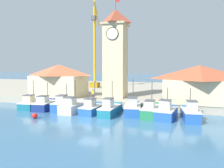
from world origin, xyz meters
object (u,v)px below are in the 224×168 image
object	(u,v)px
fishing_boat_center	(93,108)
fishing_boat_end_right	(191,113)
fishing_boat_far_right	(166,112)
fishing_boat_mid_left	(73,106)
mooring_buoy	(35,116)
warehouse_left	(59,80)
fishing_boat_right_inner	(133,108)
fishing_boat_mid_right	(110,109)
fishing_boat_right_outer	(151,110)
fishing_boat_far_left	(31,104)
fishing_boat_left_outer	(46,104)
dock_worker_near_tower	(93,94)
warehouse_right	(199,83)
port_crane_near	(95,55)
clock_tower	(115,52)
fishing_boat_left_inner	(64,104)

from	to	relation	value
fishing_boat_center	fishing_boat_end_right	size ratio (longest dim) A/B	1.06
fishing_boat_center	fishing_boat_far_right	size ratio (longest dim) A/B	1.01
fishing_boat_mid_left	fishing_boat_center	world-z (taller)	fishing_boat_mid_left
fishing_boat_far_right	mooring_buoy	distance (m)	15.74
warehouse_left	fishing_boat_right_inner	bearing A→B (deg)	-22.17
fishing_boat_mid_right	fishing_boat_mid_left	bearing A→B (deg)	178.24
fishing_boat_mid_left	fishing_boat_mid_right	xyz separation A→B (m)	(5.40, -0.17, 0.01)
fishing_boat_right_outer	mooring_buoy	size ratio (longest dim) A/B	8.03
fishing_boat_far_left	mooring_buoy	xyz separation A→B (m)	(4.42, -5.09, -0.38)
fishing_boat_mid_right	mooring_buoy	size ratio (longest dim) A/B	7.96
fishing_boat_left_outer	fishing_boat_center	distance (m)	7.52
fishing_boat_left_outer	fishing_boat_far_right	size ratio (longest dim) A/B	1.05
fishing_boat_mid_left	dock_worker_near_tower	bearing A→B (deg)	76.42
warehouse_right	port_crane_near	xyz separation A→B (m)	(-22.49, 15.92, 5.10)
fishing_boat_center	warehouse_right	size ratio (longest dim) A/B	0.46
fishing_boat_right_inner	port_crane_near	size ratio (longest dim) A/B	0.26
fishing_boat_far_left	clock_tower	size ratio (longest dim) A/B	0.28
fishing_boat_right_outer	port_crane_near	distance (m)	28.75
fishing_boat_mid_left	port_crane_near	bearing A→B (deg)	104.81
fishing_boat_left_inner	fishing_boat_mid_right	size ratio (longest dim) A/B	1.03
clock_tower	fishing_boat_far_left	bearing A→B (deg)	-143.21
clock_tower	warehouse_right	world-z (taller)	clock_tower
fishing_boat_center	mooring_buoy	size ratio (longest dim) A/B	7.13
mooring_buoy	fishing_boat_center	bearing A→B (deg)	41.01
port_crane_near	warehouse_right	bearing A→B (deg)	-35.29
fishing_boat_center	warehouse_left	bearing A→B (deg)	143.10
fishing_boat_far_left	fishing_boat_left_inner	xyz separation A→B (m)	(5.16, 0.60, 0.08)
fishing_boat_mid_left	fishing_boat_far_right	size ratio (longest dim) A/B	1.10
fishing_boat_right_inner	dock_worker_near_tower	world-z (taller)	fishing_boat_right_inner
fishing_boat_left_outer	mooring_buoy	bearing A→B (deg)	-68.58
fishing_boat_far_right	port_crane_near	size ratio (longest dim) A/B	0.23
fishing_boat_far_left	fishing_boat_left_inner	distance (m)	5.20
fishing_boat_left_outer	fishing_boat_mid_left	distance (m)	4.61
fishing_boat_far_left	fishing_boat_right_inner	distance (m)	15.11
fishing_boat_far_left	fishing_boat_left_outer	xyz separation A→B (m)	(2.40, 0.08, 0.02)
fishing_boat_left_inner	mooring_buoy	xyz separation A→B (m)	(-0.74, -5.69, -0.46)
fishing_boat_left_outer	warehouse_right	world-z (taller)	warehouse_right
fishing_boat_mid_left	fishing_boat_mid_right	distance (m)	5.40
fishing_boat_far_left	warehouse_right	world-z (taller)	warehouse_right
fishing_boat_mid_right	fishing_boat_left_inner	bearing A→B (deg)	172.27
fishing_boat_left_inner	fishing_boat_right_inner	bearing A→B (deg)	0.73
fishing_boat_left_inner	mooring_buoy	distance (m)	5.75
fishing_boat_center	fishing_boat_right_outer	xyz separation A→B (m)	(7.58, 0.66, 0.06)
fishing_boat_center	fishing_boat_far_right	world-z (taller)	fishing_boat_center
warehouse_left	fishing_boat_mid_left	bearing A→B (deg)	-47.22
fishing_boat_right_inner	fishing_boat_end_right	size ratio (longest dim) A/B	1.19
fishing_boat_mid_left	fishing_boat_center	distance (m)	2.91
fishing_boat_right_outer	fishing_boat_end_right	size ratio (longest dim) A/B	1.19
clock_tower	warehouse_right	size ratio (longest dim) A/B	1.58
fishing_boat_mid_left	fishing_boat_end_right	world-z (taller)	fishing_boat_mid_left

